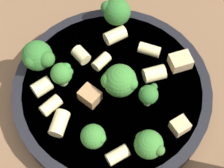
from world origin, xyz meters
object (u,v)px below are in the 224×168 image
object	(u,v)px
broccoli_floret_3	(121,78)
rigatoni_8	(59,123)
broccoli_floret_5	(150,92)
broccoli_floret_6	(38,57)
broccoli_floret_2	(116,11)
chicken_chunk_2	(180,126)
chicken_chunk_1	(90,96)
broccoli_floret_0	(62,74)
rigatoni_4	(118,155)
rigatoni_5	(101,62)
broccoli_floret_4	(94,137)
broccoli_floret_1	(149,144)
rigatoni_3	(51,105)
rigatoni_6	(42,87)
pasta_bowl	(112,92)
rigatoni_2	(154,74)
rigatoni_0	(149,50)
rigatoni_1	(115,35)
rigatoni_7	(81,55)
chicken_chunk_0	(180,61)

from	to	relation	value
broccoli_floret_3	rigatoni_8	xyz separation A→B (m)	(-0.07, 0.04, -0.02)
broccoli_floret_5	broccoli_floret_6	xyz separation A→B (m)	(-0.02, 0.14, 0.00)
broccoli_floret_2	chicken_chunk_2	bearing A→B (deg)	-128.37
broccoli_floret_5	chicken_chunk_2	bearing A→B (deg)	-110.51
chicken_chunk_1	chicken_chunk_2	size ratio (longest dim) A/B	1.23
broccoli_floret_0	broccoli_floret_3	world-z (taller)	broccoli_floret_3
rigatoni_4	rigatoni_5	size ratio (longest dim) A/B	1.07
broccoli_floret_4	broccoli_floret_0	bearing A→B (deg)	52.56
broccoli_floret_1	chicken_chunk_1	xyz separation A→B (m)	(0.03, 0.09, -0.01)
broccoli_floret_6	rigatoni_3	xyz separation A→B (m)	(-0.04, -0.04, -0.02)
rigatoni_6	pasta_bowl	bearing A→B (deg)	-61.76
rigatoni_2	rigatoni_0	bearing A→B (deg)	32.74
rigatoni_1	rigatoni_7	size ratio (longest dim) A/B	1.35
broccoli_floret_4	broccoli_floret_6	world-z (taller)	broccoli_floret_6
broccoli_floret_0	chicken_chunk_0	bearing A→B (deg)	-54.20
broccoli_floret_0	rigatoni_5	distance (m)	0.05
pasta_bowl	rigatoni_2	xyz separation A→B (m)	(0.04, -0.04, 0.02)
rigatoni_0	rigatoni_5	bearing A→B (deg)	131.98
rigatoni_5	rigatoni_7	xyz separation A→B (m)	(-0.00, 0.03, 0.00)
pasta_bowl	rigatoni_4	size ratio (longest dim) A/B	9.92
broccoli_floret_6	rigatoni_0	bearing A→B (deg)	-54.56
broccoli_floret_5	rigatoni_7	xyz separation A→B (m)	(0.02, 0.10, -0.01)
pasta_bowl	broccoli_floret_3	distance (m)	0.04
chicken_chunk_1	chicken_chunk_2	xyz separation A→B (m)	(0.01, -0.11, -0.00)
pasta_bowl	rigatoni_3	bearing A→B (deg)	136.65
broccoli_floret_6	rigatoni_0	distance (m)	0.14
chicken_chunk_1	pasta_bowl	bearing A→B (deg)	-34.10
broccoli_floret_2	rigatoni_1	world-z (taller)	broccoli_floret_2
broccoli_floret_0	rigatoni_0	size ratio (longest dim) A/B	1.26
rigatoni_7	chicken_chunk_1	distance (m)	0.06
rigatoni_2	rigatoni_4	bearing A→B (deg)	-178.25
rigatoni_8	chicken_chunk_1	bearing A→B (deg)	-18.15
rigatoni_2	chicken_chunk_1	world-z (taller)	same
broccoli_floret_2	chicken_chunk_0	bearing A→B (deg)	-103.18
broccoli_floret_6	rigatoni_6	distance (m)	0.04
broccoli_floret_6	chicken_chunk_2	size ratio (longest dim) A/B	2.35
chicken_chunk_2	broccoli_floret_1	bearing A→B (deg)	150.46
broccoli_floret_1	broccoli_floret_4	size ratio (longest dim) A/B	0.99
broccoli_floret_2	broccoli_floret_3	bearing A→B (deg)	-150.91
pasta_bowl	rigatoni_4	xyz separation A→B (m)	(-0.07, -0.04, 0.02)
broccoli_floret_3	chicken_chunk_0	size ratio (longest dim) A/B	1.78
broccoli_floret_6	broccoli_floret_3	bearing A→B (deg)	-80.72
broccoli_floret_2	chicken_chunk_0	world-z (taller)	broccoli_floret_2
broccoli_floret_6	chicken_chunk_0	size ratio (longest dim) A/B	1.71
broccoli_floret_3	broccoli_floret_0	bearing A→B (deg)	107.89
broccoli_floret_4	rigatoni_0	distance (m)	0.14
rigatoni_5	chicken_chunk_2	xyz separation A→B (m)	(-0.04, -0.12, 0.00)
broccoli_floret_2	rigatoni_3	world-z (taller)	broccoli_floret_2
chicken_chunk_0	chicken_chunk_2	size ratio (longest dim) A/B	1.37
broccoli_floret_4	broccoli_floret_6	bearing A→B (deg)	61.07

